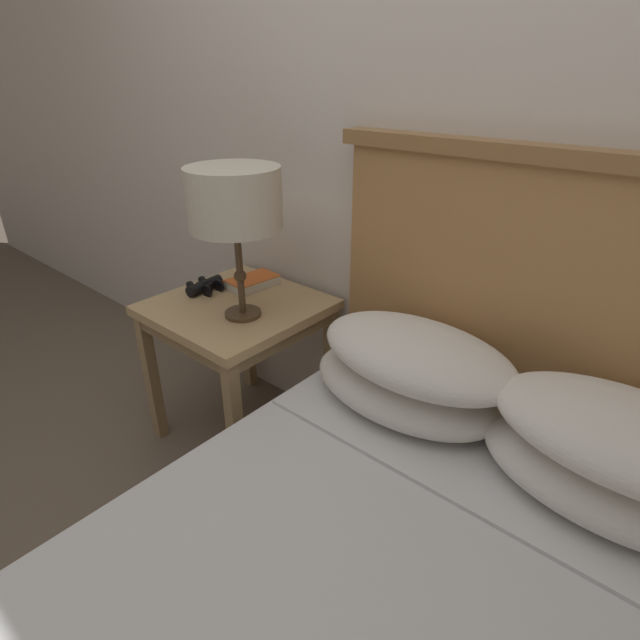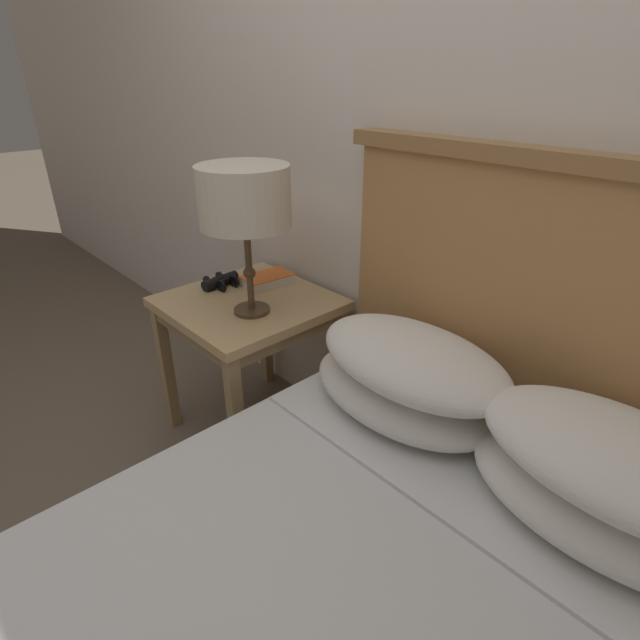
% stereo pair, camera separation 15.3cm
% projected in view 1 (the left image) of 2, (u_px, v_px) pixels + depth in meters
% --- Properties ---
extents(ground_plane, '(20.00, 20.00, 0.00)m').
position_uv_depth(ground_plane, '(208.00, 610.00, 1.44)').
color(ground_plane, '#6B5B4C').
rests_on(ground_plane, ground).
extents(wall_back, '(8.00, 0.06, 2.60)m').
position_uv_depth(wall_back, '(420.00, 104.00, 1.49)').
color(wall_back, silver).
rests_on(wall_back, ground_plane).
extents(nightstand, '(0.58, 0.58, 0.60)m').
position_uv_depth(nightstand, '(238.00, 322.00, 1.92)').
color(nightstand, tan).
rests_on(nightstand, ground_plane).
extents(bed, '(1.41, 1.88, 1.23)m').
position_uv_depth(bed, '(377.00, 638.00, 1.08)').
color(bed, brown).
rests_on(bed, ground_plane).
extents(table_lamp, '(0.31, 0.31, 0.52)m').
position_uv_depth(table_lamp, '(234.00, 201.00, 1.60)').
color(table_lamp, '#4C3823').
rests_on(table_lamp, nightstand).
extents(book_on_nightstand, '(0.14, 0.21, 0.04)m').
position_uv_depth(book_on_nightstand, '(252.00, 282.00, 2.02)').
color(book_on_nightstand, silver).
rests_on(book_on_nightstand, nightstand).
extents(binoculars_pair, '(0.14, 0.16, 0.05)m').
position_uv_depth(binoculars_pair, '(205.00, 286.00, 1.97)').
color(binoculars_pair, black).
rests_on(binoculars_pair, nightstand).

